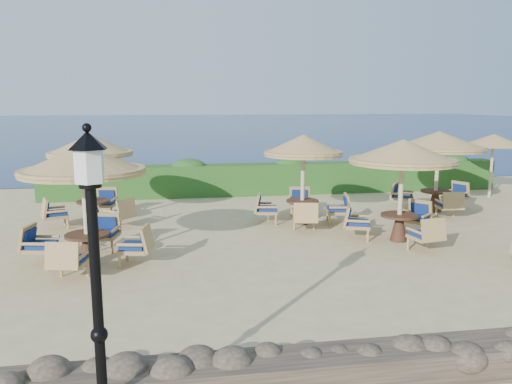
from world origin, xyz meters
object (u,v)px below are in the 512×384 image
Objects in this scene: lamp_post at (97,303)px; extra_parasol at (494,140)px; cafe_set_0 at (84,185)px; cafe_set_3 at (91,163)px; cafe_set_4 at (303,168)px; cafe_set_5 at (438,153)px; cafe_set_1 at (402,169)px.

lamp_post is 17.41m from extra_parasol.
lamp_post reaches higher than extra_parasol.
extra_parasol is (12.60, 12.00, 0.62)m from lamp_post.
cafe_set_0 is (-13.76, -5.88, -0.37)m from extra_parasol.
cafe_set_3 is at bearing 99.18° from lamp_post.
extra_parasol is at bearing 19.76° from cafe_set_4.
lamp_post is 10.16m from cafe_set_4.
cafe_set_5 is at bearing 10.66° from cafe_set_4.
cafe_set_3 and cafe_set_4 have the same top height.
cafe_set_1 is 0.96× the size of cafe_set_5.
cafe_set_0 is at bearing -83.24° from cafe_set_3.
lamp_post is 6.23m from cafe_set_0.
cafe_set_4 is 0.98× the size of cafe_set_5.
cafe_set_5 is at bearing 49.06° from cafe_set_1.
cafe_set_1 reaches higher than extra_parasol.
cafe_set_0 and cafe_set_5 have the same top height.
cafe_set_0 is (-1.16, 6.12, 0.25)m from lamp_post.
cafe_set_0 is at bearing -156.86° from extra_parasol.
cafe_set_3 is (-8.15, 3.17, -0.08)m from cafe_set_1.
lamp_post is at bearing -79.29° from cafe_set_0.
extra_parasol is at bearing 40.40° from cafe_set_1.
cafe_set_1 is 0.98× the size of cafe_set_4.
cafe_set_4 is (5.67, 2.97, -0.12)m from cafe_set_0.
cafe_set_3 is 0.95× the size of cafe_set_4.
cafe_set_1 is at bearing -48.25° from cafe_set_4.
lamp_post is 1.21× the size of cafe_set_3.
cafe_set_1 is (7.69, 0.72, 0.10)m from cafe_set_0.
extra_parasol is 0.82× the size of cafe_set_5.
cafe_set_3 reaches higher than extra_parasol.
cafe_set_4 is (-8.08, -2.90, -0.49)m from extra_parasol.
cafe_set_3 is at bearing 158.77° from cafe_set_1.
cafe_set_0 is 1.03× the size of cafe_set_1.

